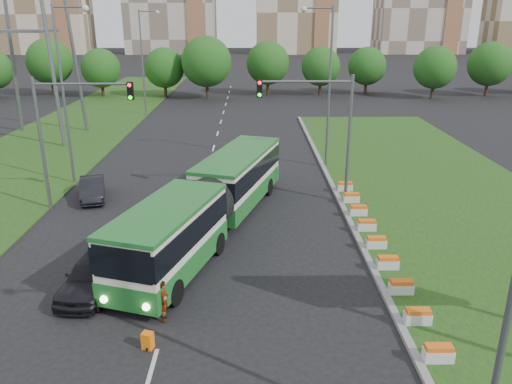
{
  "coord_description": "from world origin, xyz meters",
  "views": [
    {
      "loc": [
        0.36,
        -19.84,
        11.19
      ],
      "look_at": [
        0.63,
        4.59,
        2.6
      ],
      "focal_mm": 35.0,
      "sensor_mm": 36.0,
      "label": 1
    }
  ],
  "objects_px": {
    "articulated_bus": "(207,201)",
    "car_left_far": "(92,189)",
    "traffic_mast_median": "(324,119)",
    "shopping_trolley": "(148,341)",
    "traffic_mast_left": "(66,123)",
    "car_left_near": "(93,274)",
    "pedestrian": "(164,301)"
  },
  "relations": [
    {
      "from": "articulated_bus",
      "to": "car_left_far",
      "type": "distance_m",
      "value": 9.63
    },
    {
      "from": "traffic_mast_median",
      "to": "shopping_trolley",
      "type": "relative_size",
      "value": 12.45
    },
    {
      "from": "traffic_mast_left",
      "to": "shopping_trolley",
      "type": "bearing_deg",
      "value": -63.0
    },
    {
      "from": "articulated_bus",
      "to": "car_left_far",
      "type": "relative_size",
      "value": 4.28
    },
    {
      "from": "traffic_mast_median",
      "to": "articulated_bus",
      "type": "distance_m",
      "value": 8.9
    },
    {
      "from": "traffic_mast_median",
      "to": "traffic_mast_left",
      "type": "height_order",
      "value": "same"
    },
    {
      "from": "traffic_mast_left",
      "to": "articulated_bus",
      "type": "bearing_deg",
      "value": -22.97
    },
    {
      "from": "shopping_trolley",
      "to": "car_left_far",
      "type": "bearing_deg",
      "value": 130.65
    },
    {
      "from": "traffic_mast_median",
      "to": "traffic_mast_left",
      "type": "xyz_separation_m",
      "value": [
        -15.16,
        -1.0,
        0.0
      ]
    },
    {
      "from": "car_left_near",
      "to": "shopping_trolley",
      "type": "xyz_separation_m",
      "value": [
        3.08,
        -4.01,
        -0.48
      ]
    },
    {
      "from": "traffic_mast_left",
      "to": "shopping_trolley",
      "type": "distance_m",
      "value": 16.33
    },
    {
      "from": "traffic_mast_left",
      "to": "shopping_trolley",
      "type": "height_order",
      "value": "traffic_mast_left"
    },
    {
      "from": "car_left_near",
      "to": "pedestrian",
      "type": "bearing_deg",
      "value": -27.4
    },
    {
      "from": "articulated_bus",
      "to": "car_left_near",
      "type": "height_order",
      "value": "articulated_bus"
    },
    {
      "from": "articulated_bus",
      "to": "pedestrian",
      "type": "distance_m",
      "value": 8.63
    },
    {
      "from": "traffic_mast_median",
      "to": "car_left_far",
      "type": "distance_m",
      "value": 15.44
    },
    {
      "from": "articulated_bus",
      "to": "traffic_mast_left",
      "type": "bearing_deg",
      "value": 174.81
    },
    {
      "from": "traffic_mast_median",
      "to": "car_left_near",
      "type": "xyz_separation_m",
      "value": [
        -11.18,
        -10.83,
        -4.55
      ]
    },
    {
      "from": "car_left_far",
      "to": "shopping_trolley",
      "type": "height_order",
      "value": "car_left_far"
    },
    {
      "from": "car_left_near",
      "to": "shopping_trolley",
      "type": "bearing_deg",
      "value": -46.44
    },
    {
      "from": "articulated_bus",
      "to": "car_left_near",
      "type": "bearing_deg",
      "value": -107.32
    },
    {
      "from": "car_left_near",
      "to": "pedestrian",
      "type": "height_order",
      "value": "pedestrian"
    },
    {
      "from": "traffic_mast_median",
      "to": "traffic_mast_left",
      "type": "distance_m",
      "value": 15.19
    },
    {
      "from": "traffic_mast_left",
      "to": "articulated_bus",
      "type": "distance_m",
      "value": 9.77
    },
    {
      "from": "traffic_mast_median",
      "to": "pedestrian",
      "type": "relative_size",
      "value": 4.63
    },
    {
      "from": "car_left_near",
      "to": "traffic_mast_left",
      "type": "bearing_deg",
      "value": 118.06
    },
    {
      "from": "pedestrian",
      "to": "shopping_trolley",
      "type": "height_order",
      "value": "pedestrian"
    },
    {
      "from": "traffic_mast_left",
      "to": "articulated_bus",
      "type": "height_order",
      "value": "traffic_mast_left"
    },
    {
      "from": "shopping_trolley",
      "to": "traffic_mast_left",
      "type": "bearing_deg",
      "value": 134.81
    },
    {
      "from": "articulated_bus",
      "to": "car_left_near",
      "type": "relative_size",
      "value": 3.81
    },
    {
      "from": "car_left_near",
      "to": "shopping_trolley",
      "type": "relative_size",
      "value": 7.33
    },
    {
      "from": "car_left_near",
      "to": "car_left_far",
      "type": "bearing_deg",
      "value": 112.84
    }
  ]
}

